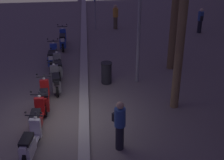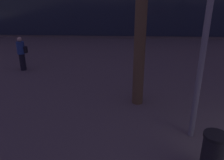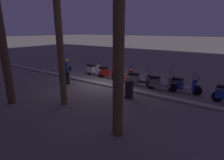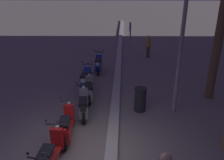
% 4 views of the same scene
% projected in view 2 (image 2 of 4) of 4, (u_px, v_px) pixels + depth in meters
% --- Properties ---
extents(pedestrian_strolling_near_curb, '(0.45, 0.34, 1.52)m').
position_uv_depth(pedestrian_strolling_near_curb, '(22.00, 53.00, 10.57)').
color(pedestrian_strolling_near_curb, black).
rests_on(pedestrian_strolling_near_curb, ground).
extents(litter_bin, '(0.48, 0.48, 0.95)m').
position_uv_depth(litter_bin, '(212.00, 154.00, 4.77)').
color(litter_bin, '#232328').
rests_on(litter_bin, ground).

